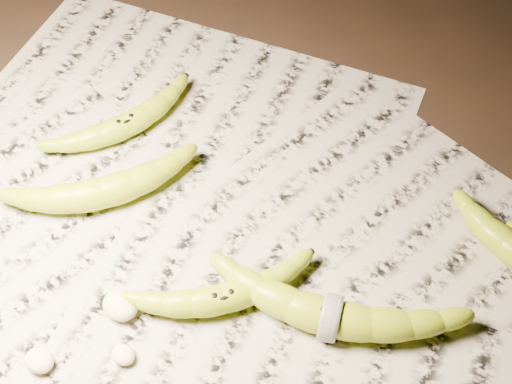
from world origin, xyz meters
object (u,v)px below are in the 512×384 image
Objects in this scene: banana_left_a at (125,123)px; banana_taped at (331,316)px; banana_center at (223,297)px; banana_left_b at (103,191)px.

banana_left_a is 0.75× the size of banana_taped.
banana_taped is (0.11, 0.05, 0.00)m from banana_center.
banana_taped is (0.35, -0.08, 0.00)m from banana_left_a.
banana_center reaches higher than banana_left_a.
banana_left_b is 0.20m from banana_center.
banana_center is 0.74× the size of banana_taped.
banana_left_b reaches higher than banana_center.
banana_left_b is 0.82× the size of banana_taped.
banana_left_b is 0.30m from banana_taped.
banana_taped reaches higher than banana_center.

